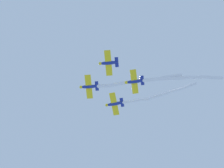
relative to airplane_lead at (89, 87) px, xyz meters
The scene contains 7 objects.
airplane_lead is the anchor object (origin of this frame).
smoke_trail_lead 14.25m from the airplane_lead, 118.42° to the right, with size 12.47×21.27×1.67m.
airplane_left_wing 9.11m from the airplane_lead, 164.22° to the right, with size 7.28×5.67×1.84m.
airplane_right_wing 9.12m from the airplane_lead, 74.16° to the right, with size 7.06×5.77×1.84m.
smoke_trail_right_wing 20.10m from the airplane_lead, 105.13° to the right, with size 14.04×16.99×1.50m.
airplane_slot 12.88m from the airplane_lead, 119.19° to the right, with size 7.18×5.63×1.84m.
smoke_trail_slot 26.62m from the airplane_lead, 117.16° to the right, with size 9.36×21.53×3.11m.
Camera 1 is at (-35.98, 10.07, 5.04)m, focal length 49.68 mm.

